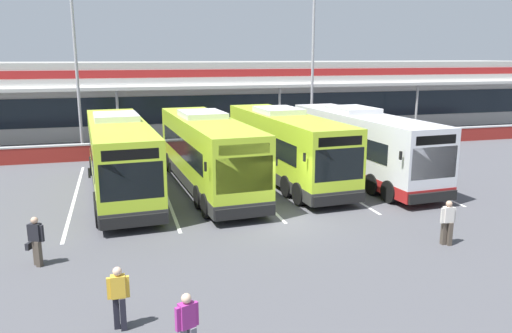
{
  "coord_description": "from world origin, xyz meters",
  "views": [
    {
      "loc": [
        -6.24,
        -18.43,
        6.55
      ],
      "look_at": [
        -0.27,
        3.0,
        1.6
      ],
      "focal_mm": 35.08,
      "sensor_mm": 36.0,
      "label": 1
    }
  ],
  "objects_px": {
    "pedestrian_with_handbag": "(36,240)",
    "lamp_post_centre": "(313,59)",
    "pedestrian_in_dark_coat": "(448,221)",
    "lamp_post_west": "(76,60)",
    "coach_bus_left_centre": "(208,153)",
    "pedestrian_near_bin": "(119,296)",
    "coach_bus_leftmost": "(120,158)",
    "coach_bus_centre": "(285,147)",
    "pedestrian_child": "(187,326)",
    "coach_bus_right_centre": "(361,146)"
  },
  "relations": [
    {
      "from": "pedestrian_with_handbag",
      "to": "lamp_post_centre",
      "type": "bearing_deg",
      "value": 48.88
    },
    {
      "from": "pedestrian_in_dark_coat",
      "to": "lamp_post_west",
      "type": "distance_m",
      "value": 25.46
    },
    {
      "from": "pedestrian_with_handbag",
      "to": "coach_bus_left_centre",
      "type": "bearing_deg",
      "value": 48.96
    },
    {
      "from": "pedestrian_with_handbag",
      "to": "pedestrian_near_bin",
      "type": "xyz_separation_m",
      "value": [
        2.49,
        -4.63,
        0.02
      ]
    },
    {
      "from": "coach_bus_leftmost",
      "to": "pedestrian_with_handbag",
      "type": "relative_size",
      "value": 7.58
    },
    {
      "from": "coach_bus_centre",
      "to": "pedestrian_near_bin",
      "type": "height_order",
      "value": "coach_bus_centre"
    },
    {
      "from": "coach_bus_leftmost",
      "to": "pedestrian_in_dark_coat",
      "type": "height_order",
      "value": "coach_bus_leftmost"
    },
    {
      "from": "pedestrian_with_handbag",
      "to": "pedestrian_child",
      "type": "distance_m",
      "value": 7.52
    },
    {
      "from": "coach_bus_left_centre",
      "to": "lamp_post_west",
      "type": "distance_m",
      "value": 13.66
    },
    {
      "from": "coach_bus_left_centre",
      "to": "pedestrian_child",
      "type": "bearing_deg",
      "value": -101.91
    },
    {
      "from": "coach_bus_leftmost",
      "to": "pedestrian_with_handbag",
      "type": "xyz_separation_m",
      "value": [
        -2.7,
        -8.06,
        -0.93
      ]
    },
    {
      "from": "coach_bus_leftmost",
      "to": "pedestrian_with_handbag",
      "type": "height_order",
      "value": "coach_bus_leftmost"
    },
    {
      "from": "pedestrian_with_handbag",
      "to": "pedestrian_in_dark_coat",
      "type": "xyz_separation_m",
      "value": [
        13.67,
        -1.96,
        0.02
      ]
    },
    {
      "from": "coach_bus_centre",
      "to": "pedestrian_child",
      "type": "xyz_separation_m",
      "value": [
        -7.34,
        -15.09,
        -0.91
      ]
    },
    {
      "from": "pedestrian_near_bin",
      "to": "lamp_post_west",
      "type": "distance_m",
      "value": 24.38
    },
    {
      "from": "coach_bus_centre",
      "to": "coach_bus_right_centre",
      "type": "xyz_separation_m",
      "value": [
        4.07,
        -0.76,
        0.0
      ]
    },
    {
      "from": "coach_bus_left_centre",
      "to": "coach_bus_leftmost",
      "type": "bearing_deg",
      "value": 178.77
    },
    {
      "from": "pedestrian_with_handbag",
      "to": "pedestrian_in_dark_coat",
      "type": "relative_size",
      "value": 1.0
    },
    {
      "from": "coach_bus_leftmost",
      "to": "coach_bus_left_centre",
      "type": "relative_size",
      "value": 1.0
    },
    {
      "from": "coach_bus_right_centre",
      "to": "pedestrian_in_dark_coat",
      "type": "distance_m",
      "value": 10.03
    },
    {
      "from": "pedestrian_child",
      "to": "pedestrian_with_handbag",
      "type": "bearing_deg",
      "value": 121.21
    },
    {
      "from": "coach_bus_left_centre",
      "to": "coach_bus_centre",
      "type": "distance_m",
      "value": 4.35
    },
    {
      "from": "coach_bus_left_centre",
      "to": "lamp_post_west",
      "type": "xyz_separation_m",
      "value": [
        -6.62,
        11.07,
        4.5
      ]
    },
    {
      "from": "coach_bus_right_centre",
      "to": "pedestrian_near_bin",
      "type": "distance_m",
      "value": 17.94
    },
    {
      "from": "coach_bus_right_centre",
      "to": "pedestrian_near_bin",
      "type": "relative_size",
      "value": 7.58
    },
    {
      "from": "pedestrian_child",
      "to": "lamp_post_west",
      "type": "height_order",
      "value": "lamp_post_west"
    },
    {
      "from": "coach_bus_leftmost",
      "to": "pedestrian_in_dark_coat",
      "type": "bearing_deg",
      "value": -42.42
    },
    {
      "from": "coach_bus_leftmost",
      "to": "pedestrian_near_bin",
      "type": "relative_size",
      "value": 7.58
    },
    {
      "from": "pedestrian_near_bin",
      "to": "lamp_post_west",
      "type": "xyz_separation_m",
      "value": [
        -2.17,
        23.67,
        5.42
      ]
    },
    {
      "from": "coach_bus_right_centre",
      "to": "pedestrian_with_handbag",
      "type": "distance_m",
      "value": 17.25
    },
    {
      "from": "coach_bus_right_centre",
      "to": "pedestrian_in_dark_coat",
      "type": "bearing_deg",
      "value": -99.45
    },
    {
      "from": "pedestrian_child",
      "to": "pedestrian_near_bin",
      "type": "distance_m",
      "value": 2.29
    },
    {
      "from": "pedestrian_near_bin",
      "to": "coach_bus_left_centre",
      "type": "bearing_deg",
      "value": 70.57
    },
    {
      "from": "pedestrian_in_dark_coat",
      "to": "coach_bus_left_centre",
      "type": "bearing_deg",
      "value": 124.13
    },
    {
      "from": "coach_bus_centre",
      "to": "pedestrian_with_handbag",
      "type": "relative_size",
      "value": 7.58
    },
    {
      "from": "coach_bus_right_centre",
      "to": "pedestrian_child",
      "type": "distance_m",
      "value": 18.34
    },
    {
      "from": "pedestrian_in_dark_coat",
      "to": "pedestrian_near_bin",
      "type": "distance_m",
      "value": 11.49
    },
    {
      "from": "pedestrian_near_bin",
      "to": "lamp_post_west",
      "type": "height_order",
      "value": "lamp_post_west"
    },
    {
      "from": "pedestrian_near_bin",
      "to": "lamp_post_west",
      "type": "bearing_deg",
      "value": 95.25
    },
    {
      "from": "coach_bus_centre",
      "to": "coach_bus_right_centre",
      "type": "relative_size",
      "value": 1.0
    },
    {
      "from": "pedestrian_with_handbag",
      "to": "lamp_post_west",
      "type": "relative_size",
      "value": 0.15
    },
    {
      "from": "coach_bus_leftmost",
      "to": "pedestrian_child",
      "type": "height_order",
      "value": "coach_bus_leftmost"
    },
    {
      "from": "pedestrian_near_bin",
      "to": "lamp_post_centre",
      "type": "xyz_separation_m",
      "value": [
        14.63,
        24.24,
        5.42
      ]
    },
    {
      "from": "coach_bus_left_centre",
      "to": "pedestrian_near_bin",
      "type": "xyz_separation_m",
      "value": [
        -4.45,
        -12.6,
        -0.91
      ]
    },
    {
      "from": "coach_bus_centre",
      "to": "coach_bus_right_centre",
      "type": "bearing_deg",
      "value": -10.57
    },
    {
      "from": "coach_bus_right_centre",
      "to": "pedestrian_in_dark_coat",
      "type": "relative_size",
      "value": 7.58
    },
    {
      "from": "pedestrian_with_handbag",
      "to": "lamp_post_centre",
      "type": "xyz_separation_m",
      "value": [
        17.12,
        19.61,
        5.43
      ]
    },
    {
      "from": "pedestrian_with_handbag",
      "to": "coach_bus_right_centre",
      "type": "bearing_deg",
      "value": 27.28
    },
    {
      "from": "pedestrian_with_handbag",
      "to": "lamp_post_west",
      "type": "bearing_deg",
      "value": 89.04
    },
    {
      "from": "coach_bus_leftmost",
      "to": "pedestrian_with_handbag",
      "type": "distance_m",
      "value": 8.55
    }
  ]
}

